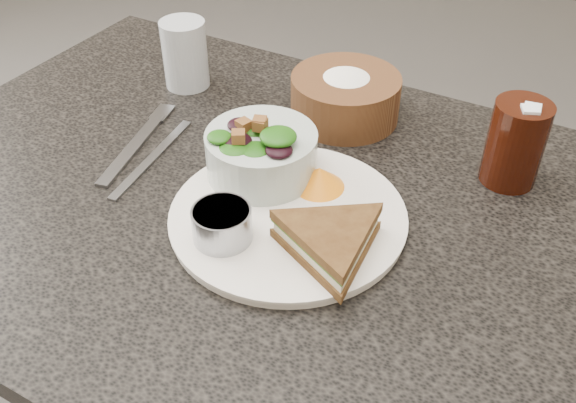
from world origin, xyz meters
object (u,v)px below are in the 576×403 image
(dinner_plate, at_px, (288,217))
(bread_basket, at_px, (346,90))
(sandwich, at_px, (331,242))
(salad_bowl, at_px, (261,147))
(dressing_ramekin, at_px, (222,224))
(dining_table, at_px, (265,376))
(cola_glass, at_px, (516,139))
(water_glass, at_px, (185,54))

(dinner_plate, height_order, bread_basket, bread_basket)
(sandwich, distance_m, salad_bowl, 0.17)
(sandwich, xyz_separation_m, dressing_ramekin, (-0.12, -0.03, 0.00))
(sandwich, distance_m, dressing_ramekin, 0.12)
(sandwich, bearing_deg, dressing_ramekin, -138.50)
(dining_table, relative_size, salad_bowl, 7.19)
(dinner_plate, xyz_separation_m, dressing_ramekin, (-0.04, -0.07, 0.03))
(salad_bowl, height_order, cola_glass, cola_glass)
(bread_basket, bearing_deg, salad_bowl, -97.65)
(salad_bowl, height_order, water_glass, water_glass)
(dinner_plate, height_order, dressing_ramekin, dressing_ramekin)
(salad_bowl, height_order, dressing_ramekin, salad_bowl)
(dining_table, height_order, water_glass, water_glass)
(bread_basket, bearing_deg, cola_glass, -7.89)
(dining_table, relative_size, dressing_ramekin, 14.95)
(bread_basket, relative_size, water_glass, 1.50)
(dinner_plate, height_order, water_glass, water_glass)
(cola_glass, bearing_deg, dining_table, -144.64)
(cola_glass, bearing_deg, salad_bowl, -150.20)
(dinner_plate, distance_m, cola_glass, 0.30)
(dressing_ramekin, relative_size, water_glass, 0.64)
(dining_table, distance_m, bread_basket, 0.47)
(dinner_plate, height_order, salad_bowl, salad_bowl)
(dining_table, height_order, salad_bowl, salad_bowl)
(dining_table, xyz_separation_m, water_glass, (-0.24, 0.19, 0.43))
(dining_table, distance_m, dinner_plate, 0.39)
(cola_glass, distance_m, water_glass, 0.50)
(sandwich, height_order, cola_glass, cola_glass)
(dining_table, xyz_separation_m, dressing_ramekin, (0.01, -0.10, 0.41))
(bread_basket, distance_m, cola_glass, 0.25)
(salad_bowl, relative_size, water_glass, 1.33)
(water_glass, bearing_deg, dressing_ramekin, -47.86)
(dining_table, height_order, sandwich, sandwich)
(dinner_plate, relative_size, sandwich, 1.89)
(sandwich, relative_size, dressing_ramekin, 2.18)
(dinner_plate, xyz_separation_m, sandwich, (0.07, -0.04, 0.03))
(sandwich, relative_size, bread_basket, 0.93)
(dressing_ramekin, xyz_separation_m, bread_basket, (0.00, 0.32, 0.01))
(salad_bowl, bearing_deg, sandwich, -32.93)
(dining_table, bearing_deg, bread_basket, 86.26)
(dressing_ramekin, distance_m, water_glass, 0.38)
(sandwich, bearing_deg, dinner_plate, 177.87)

